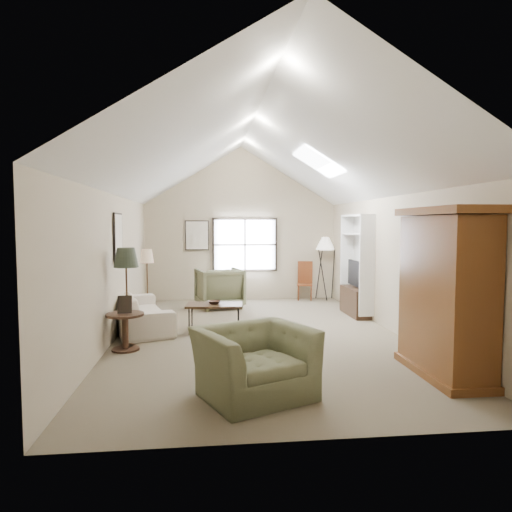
{
  "coord_description": "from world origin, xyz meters",
  "views": [
    {
      "loc": [
        -0.93,
        -7.99,
        1.99
      ],
      "look_at": [
        0.0,
        0.4,
        1.4
      ],
      "focal_mm": 32.0,
      "sensor_mm": 36.0,
      "label": 1
    }
  ],
  "objects": [
    {
      "name": "room_shell",
      "position": [
        0.0,
        0.0,
        3.21
      ],
      "size": [
        5.01,
        8.01,
        4.0
      ],
      "color": "#6F654F",
      "rests_on": "ground"
    },
    {
      "name": "window",
      "position": [
        0.1,
        3.96,
        1.45
      ],
      "size": [
        1.72,
        0.08,
        1.42
      ],
      "primitive_type": "cube",
      "color": "black",
      "rests_on": "room_shell"
    },
    {
      "name": "skylight",
      "position": [
        1.3,
        0.9,
        3.22
      ],
      "size": [
        0.8,
        1.2,
        0.52
      ],
      "primitive_type": null,
      "color": "white",
      "rests_on": "room_shell"
    },
    {
      "name": "wall_art",
      "position": [
        -1.88,
        1.94,
        1.73
      ],
      "size": [
        1.97,
        3.71,
        0.88
      ],
      "color": "black",
      "rests_on": "room_shell"
    },
    {
      "name": "armoire",
      "position": [
        2.18,
        -2.4,
        1.1
      ],
      "size": [
        0.6,
        1.5,
        2.2
      ],
      "primitive_type": "cube",
      "color": "brown",
      "rests_on": "ground"
    },
    {
      "name": "tv_alcove",
      "position": [
        2.34,
        1.6,
        1.15
      ],
      "size": [
        0.32,
        1.3,
        2.1
      ],
      "primitive_type": "cube",
      "color": "white",
      "rests_on": "ground"
    },
    {
      "name": "media_console",
      "position": [
        2.32,
        1.6,
        0.3
      ],
      "size": [
        0.34,
        1.18,
        0.6
      ],
      "primitive_type": "cube",
      "color": "#382316",
      "rests_on": "ground"
    },
    {
      "name": "tv_panel",
      "position": [
        2.32,
        1.6,
        0.92
      ],
      "size": [
        0.05,
        0.9,
        0.55
      ],
      "primitive_type": "cube",
      "color": "black",
      "rests_on": "media_console"
    },
    {
      "name": "sofa",
      "position": [
        -2.2,
        0.88,
        0.34
      ],
      "size": [
        1.54,
        2.52,
        0.69
      ],
      "primitive_type": "imported",
      "rotation": [
        0.0,
        0.0,
        1.85
      ],
      "color": "beige",
      "rests_on": "ground"
    },
    {
      "name": "armchair_near",
      "position": [
        -0.38,
        -2.86,
        0.4
      ],
      "size": [
        1.55,
        1.47,
        0.8
      ],
      "primitive_type": "imported",
      "rotation": [
        0.0,
        0.0,
        0.42
      ],
      "color": "#6A6D4C",
      "rests_on": "ground"
    },
    {
      "name": "armchair_far",
      "position": [
        -0.61,
        2.82,
        0.47
      ],
      "size": [
        1.22,
        1.24,
        0.95
      ],
      "primitive_type": "imported",
      "rotation": [
        0.0,
        0.0,
        3.37
      ],
      "color": "#69694A",
      "rests_on": "ground"
    },
    {
      "name": "coffee_table",
      "position": [
        -0.78,
        0.36,
        0.26
      ],
      "size": [
        1.07,
        0.66,
        0.52
      ],
      "primitive_type": "cube",
      "rotation": [
        0.0,
        0.0,
        -0.09
      ],
      "color": "#3B2A18",
      "rests_on": "ground"
    },
    {
      "name": "bowl",
      "position": [
        -0.78,
        0.36,
        0.55
      ],
      "size": [
        0.27,
        0.27,
        0.06
      ],
      "primitive_type": "imported",
      "rotation": [
        0.0,
        0.0,
        -0.09
      ],
      "color": "#382017",
      "rests_on": "coffee_table"
    },
    {
      "name": "side_table",
      "position": [
        -2.2,
        -0.72,
        0.3
      ],
      "size": [
        0.73,
        0.73,
        0.59
      ],
      "primitive_type": "cylinder",
      "rotation": [
        0.0,
        0.0,
        0.28
      ],
      "color": "#3D2718",
      "rests_on": "ground"
    },
    {
      "name": "side_chair",
      "position": [
        1.66,
        3.7,
        0.5
      ],
      "size": [
        0.47,
        0.47,
        1.01
      ],
      "primitive_type": "cube",
      "rotation": [
        0.0,
        0.0,
        -0.24
      ],
      "color": "brown",
      "rests_on": "ground"
    },
    {
      "name": "tripod_lamp",
      "position": [
        2.2,
        3.7,
        0.84
      ],
      "size": [
        0.55,
        0.55,
        1.68
      ],
      "primitive_type": null,
      "rotation": [
        0.0,
        0.0,
        0.13
      ],
      "color": "white",
      "rests_on": "ground"
    },
    {
      "name": "dark_lamp",
      "position": [
        -2.2,
        -0.52,
        0.82
      ],
      "size": [
        0.49,
        0.49,
        1.65
      ],
      "primitive_type": null,
      "rotation": [
        0.0,
        0.0,
        0.28
      ],
      "color": "black",
      "rests_on": "ground"
    },
    {
      "name": "tan_lamp",
      "position": [
        -2.2,
        2.08,
        0.74
      ],
      "size": [
        0.37,
        0.37,
        1.48
      ],
      "primitive_type": null,
      "rotation": [
        0.0,
        0.0,
        0.28
      ],
      "color": "tan",
      "rests_on": "ground"
    }
  ]
}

